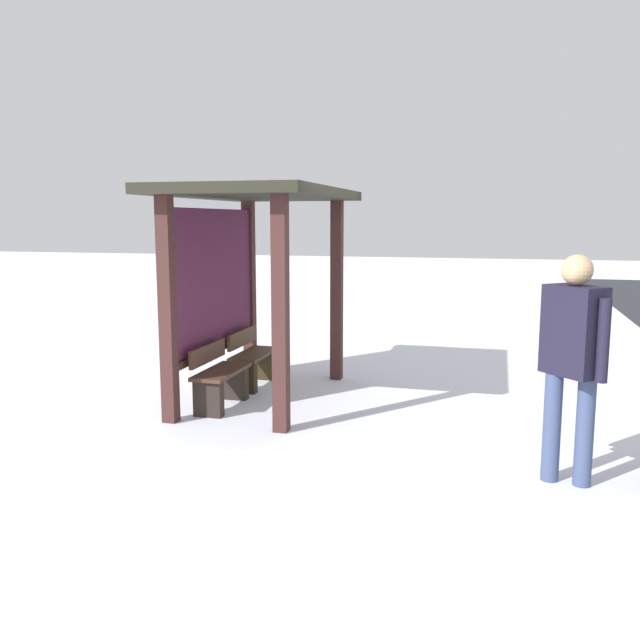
{
  "coord_description": "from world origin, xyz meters",
  "views": [
    {
      "loc": [
        -7.2,
        -2.65,
        2.08
      ],
      "look_at": [
        0.14,
        -0.65,
        0.93
      ],
      "focal_mm": 37.37,
      "sensor_mm": 36.0,
      "label": 1
    }
  ],
  "objects_px": {
    "bus_shelter": "(248,238)",
    "person_walking": "(573,350)",
    "bench_center_inside": "(253,361)",
    "bench_left_inside": "(220,380)"
  },
  "relations": [
    {
      "from": "bench_center_inside",
      "to": "bench_left_inside",
      "type": "bearing_deg",
      "value": -179.98
    },
    {
      "from": "bus_shelter",
      "to": "bench_left_inside",
      "type": "distance_m",
      "value": 1.65
    },
    {
      "from": "bus_shelter",
      "to": "person_walking",
      "type": "bearing_deg",
      "value": -117.93
    },
    {
      "from": "bus_shelter",
      "to": "bench_center_inside",
      "type": "xyz_separation_m",
      "value": [
        0.51,
        0.16,
        -1.56
      ]
    },
    {
      "from": "bus_shelter",
      "to": "person_walking",
      "type": "relative_size",
      "value": 1.54
    },
    {
      "from": "bench_center_inside",
      "to": "person_walking",
      "type": "bearing_deg",
      "value": -123.02
    },
    {
      "from": "bench_center_inside",
      "to": "person_walking",
      "type": "height_order",
      "value": "person_walking"
    },
    {
      "from": "bus_shelter",
      "to": "person_walking",
      "type": "xyz_separation_m",
      "value": [
        -1.79,
        -3.38,
        -0.79
      ]
    },
    {
      "from": "bench_left_inside",
      "to": "bench_center_inside",
      "type": "xyz_separation_m",
      "value": [
        1.02,
        0.0,
        -0.0
      ]
    },
    {
      "from": "person_walking",
      "to": "bench_center_inside",
      "type": "bearing_deg",
      "value": 56.98
    }
  ]
}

